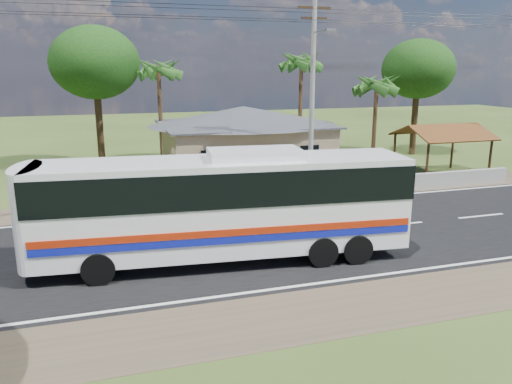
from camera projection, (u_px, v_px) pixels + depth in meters
ground at (304, 235)px, 20.99m from camera, size 120.00×120.00×0.00m
road at (304, 234)px, 20.99m from camera, size 120.00×16.00×0.03m
house at (243, 133)px, 32.68m from camera, size 12.40×10.00×5.00m
waiting_shed at (443, 133)px, 31.91m from camera, size 5.20×4.48×3.35m
concrete_barrier at (456, 178)px, 29.49m from camera, size 7.00×0.30×0.90m
utility_poles at (307, 88)px, 26.36m from camera, size 32.80×2.22×11.00m
palm_near at (377, 85)px, 32.51m from camera, size 2.80×2.80×6.70m
palm_mid at (301, 63)px, 35.33m from camera, size 2.80×2.80×8.20m
palm_far at (158, 70)px, 33.06m from camera, size 2.80×2.80×7.70m
tree_behind_house at (95, 63)px, 33.67m from camera, size 6.00×6.00×9.61m
tree_behind_shed at (418, 69)px, 38.76m from camera, size 5.60×5.60×9.02m
coach_bus at (225, 199)px, 17.65m from camera, size 13.27×4.02×4.06m
motorcycle at (463, 176)px, 30.29m from camera, size 1.78×1.04×0.88m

